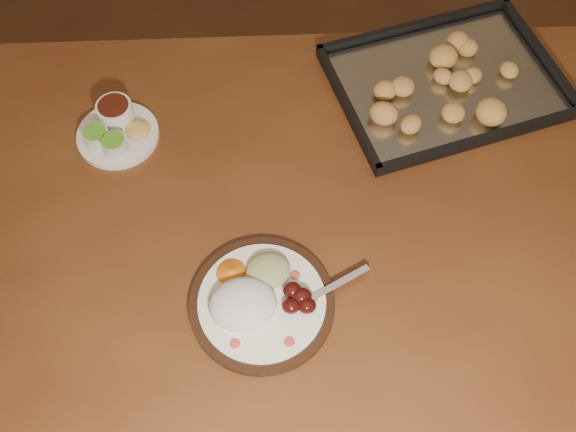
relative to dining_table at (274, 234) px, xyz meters
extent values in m
plane|color=brown|center=(0.08, -0.25, -0.65)|extent=(4.00, 4.00, 0.00)
cube|color=brown|center=(0.00, 0.00, 0.08)|extent=(1.58, 1.04, 0.04)
cylinder|color=#452E14|center=(-0.64, 0.44, -0.30)|extent=(0.07, 0.07, 0.71)
cylinder|color=#452E14|center=(0.71, 0.31, -0.30)|extent=(0.07, 0.07, 0.71)
cylinder|color=black|center=(-0.04, -0.19, 0.10)|extent=(0.25, 0.25, 0.01)
cylinder|color=white|center=(-0.04, -0.19, 0.11)|extent=(0.22, 0.22, 0.01)
ellipsoid|color=#D54633|center=(-0.09, -0.25, 0.12)|extent=(0.02, 0.02, 0.00)
ellipsoid|color=#D54633|center=(-0.01, -0.26, 0.12)|extent=(0.02, 0.02, 0.00)
ellipsoid|color=#D54633|center=(0.02, -0.15, 0.12)|extent=(0.02, 0.02, 0.00)
ellipsoid|color=#D54633|center=(-0.12, -0.17, 0.12)|extent=(0.02, 0.02, 0.00)
ellipsoid|color=white|center=(-0.07, -0.19, 0.13)|extent=(0.12, 0.10, 0.05)
ellipsoid|color=#4B0E0A|center=(0.00, -0.21, 0.13)|extent=(0.03, 0.03, 0.02)
ellipsoid|color=#4B0E0A|center=(0.02, -0.19, 0.13)|extent=(0.03, 0.03, 0.02)
ellipsoid|color=#4B0E0A|center=(0.01, -0.18, 0.13)|extent=(0.03, 0.03, 0.02)
ellipsoid|color=#4B0E0A|center=(0.03, -0.21, 0.13)|extent=(0.03, 0.03, 0.02)
ellipsoid|color=tan|center=(-0.03, -0.13, 0.12)|extent=(0.08, 0.07, 0.03)
cone|color=orange|center=(-0.09, -0.13, 0.12)|extent=(0.08, 0.08, 0.02)
cube|color=silver|center=(0.09, -0.17, 0.12)|extent=(0.12, 0.06, 0.00)
cube|color=silver|center=(0.03, -0.20, 0.12)|extent=(0.04, 0.03, 0.00)
cylinder|color=silver|center=(0.02, -0.21, 0.12)|extent=(0.03, 0.01, 0.00)
cylinder|color=silver|center=(0.01, -0.21, 0.12)|extent=(0.03, 0.01, 0.00)
cylinder|color=silver|center=(0.01, -0.20, 0.12)|extent=(0.03, 0.01, 0.00)
cylinder|color=silver|center=(0.01, -0.20, 0.12)|extent=(0.03, 0.01, 0.00)
cylinder|color=silver|center=(-0.29, 0.21, 0.10)|extent=(0.16, 0.16, 0.01)
cylinder|color=beige|center=(-0.32, 0.20, 0.12)|extent=(0.05, 0.05, 0.03)
cylinder|color=#529F1F|center=(-0.32, 0.20, 0.14)|extent=(0.04, 0.04, 0.00)
cylinder|color=beige|center=(-0.29, 0.17, 0.12)|extent=(0.05, 0.05, 0.03)
cylinder|color=#529F1F|center=(-0.29, 0.17, 0.14)|extent=(0.04, 0.04, 0.00)
cylinder|color=white|center=(-0.29, 0.25, 0.13)|extent=(0.07, 0.07, 0.04)
cylinder|color=#3D130B|center=(-0.29, 0.25, 0.15)|extent=(0.06, 0.06, 0.00)
ellipsoid|color=#E3A750|center=(-0.24, 0.21, 0.12)|extent=(0.05, 0.05, 0.02)
cube|color=black|center=(0.40, 0.25, 0.10)|extent=(0.51, 0.42, 0.01)
cube|color=black|center=(0.37, 0.41, 0.12)|extent=(0.45, 0.10, 0.02)
cube|color=black|center=(0.43, 0.09, 0.12)|extent=(0.45, 0.10, 0.02)
cube|color=black|center=(0.62, 0.30, 0.12)|extent=(0.08, 0.33, 0.02)
cube|color=black|center=(0.18, 0.21, 0.12)|extent=(0.08, 0.33, 0.02)
cube|color=silver|center=(0.40, 0.25, 0.11)|extent=(0.48, 0.38, 0.00)
ellipsoid|color=#D9924C|center=(0.45, 0.26, 0.13)|extent=(0.05, 0.05, 0.04)
ellipsoid|color=#D9924C|center=(0.50, 0.30, 0.13)|extent=(0.07, 0.07, 0.04)
ellipsoid|color=#D9924C|center=(0.43, 0.34, 0.13)|extent=(0.07, 0.07, 0.04)
ellipsoid|color=#D9924C|center=(0.42, 0.31, 0.13)|extent=(0.06, 0.06, 0.04)
ellipsoid|color=#D9924C|center=(0.36, 0.33, 0.13)|extent=(0.06, 0.06, 0.04)
ellipsoid|color=#D9924C|center=(0.36, 0.28, 0.13)|extent=(0.07, 0.07, 0.04)
ellipsoid|color=#D9924C|center=(0.28, 0.26, 0.13)|extent=(0.07, 0.07, 0.04)
ellipsoid|color=#D9924C|center=(0.32, 0.24, 0.13)|extent=(0.05, 0.05, 0.04)
ellipsoid|color=#D9924C|center=(0.28, 0.21, 0.13)|extent=(0.07, 0.07, 0.04)
ellipsoid|color=#D9924C|center=(0.35, 0.18, 0.13)|extent=(0.07, 0.07, 0.04)
ellipsoid|color=#D9924C|center=(0.39, 0.21, 0.13)|extent=(0.06, 0.06, 0.04)
ellipsoid|color=#D9924C|center=(0.44, 0.19, 0.13)|extent=(0.06, 0.06, 0.04)
ellipsoid|color=#D9924C|center=(0.46, 0.18, 0.13)|extent=(0.07, 0.07, 0.04)
ellipsoid|color=#D9924C|center=(0.53, 0.25, 0.13)|extent=(0.07, 0.07, 0.04)
camera|label=1|loc=(-0.05, -0.61, 1.13)|focal=40.00mm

